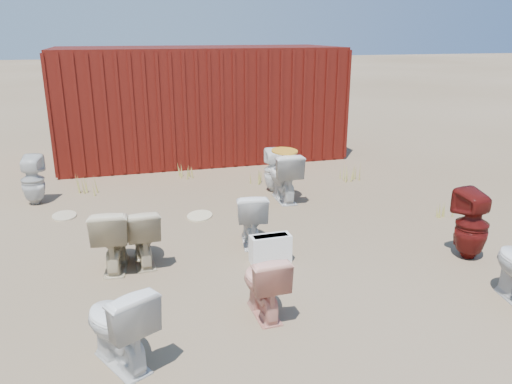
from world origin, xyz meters
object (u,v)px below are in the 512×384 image
object	(u,v)px
toilet_back_a	(33,180)
toilet_back_e	(274,170)
loose_tank	(270,249)
shipping_container	(200,103)
toilet_back_yellowlid	(284,176)
toilet_front_maroon	(472,225)
toilet_front_pink	(264,283)
toilet_front_c	(251,218)
toilet_front_a	(118,325)
toilet_back_beige_left	(113,237)
toilet_back_beige_right	(142,235)

from	to	relation	value
toilet_back_a	toilet_back_e	size ratio (longest dim) A/B	1.07
toilet_back_a	loose_tank	bearing A→B (deg)	144.68
shipping_container	loose_tank	xyz separation A→B (m)	(-0.13, -5.71, -1.02)
toilet_back_yellowlid	toilet_front_maroon	bearing A→B (deg)	120.02
toilet_back_a	toilet_front_pink	bearing A→B (deg)	132.23
toilet_front_c	toilet_front_maroon	bearing A→B (deg)	164.20
toilet_back_yellowlid	loose_tank	size ratio (longest dim) A/B	1.67
toilet_front_a	toilet_front_maroon	world-z (taller)	toilet_front_maroon
toilet_front_pink	toilet_front_c	distance (m)	1.77
loose_tank	toilet_back_beige_left	bearing A→B (deg)	167.68
toilet_back_a	toilet_back_beige_left	world-z (taller)	toilet_back_a
toilet_back_yellowlid	toilet_back_a	bearing A→B (deg)	-11.54
toilet_front_a	toilet_back_beige_left	bearing A→B (deg)	-117.31
shipping_container	toilet_front_a	xyz separation A→B (m)	(-1.95, -7.26, -0.82)
shipping_container	toilet_front_maroon	xyz separation A→B (m)	(2.30, -6.27, -0.76)
toilet_front_a	toilet_back_beige_right	bearing A→B (deg)	-127.14
toilet_front_c	toilet_front_pink	bearing A→B (deg)	88.26
toilet_front_a	toilet_front_c	distance (m)	2.78
toilet_front_c	toilet_back_a	distance (m)	3.92
toilet_back_a	toilet_front_c	bearing A→B (deg)	150.28
toilet_back_a	toilet_back_e	bearing A→B (deg)	-175.51
toilet_back_a	toilet_back_beige_left	xyz separation A→B (m)	(1.24, -2.77, -0.01)
toilet_front_c	loose_tank	bearing A→B (deg)	106.64
shipping_container	toilet_back_a	world-z (taller)	shipping_container
shipping_container	toilet_front_pink	xyz separation A→B (m)	(-0.55, -6.83, -0.86)
toilet_back_e	loose_tank	size ratio (longest dim) A/B	1.52
shipping_container	loose_tank	size ratio (longest dim) A/B	12.00
shipping_container	toilet_front_pink	size ratio (longest dim) A/B	8.81
toilet_back_beige_left	toilet_back_a	bearing A→B (deg)	-58.80
shipping_container	toilet_back_beige_right	bearing A→B (deg)	-107.11
toilet_front_maroon	toilet_back_beige_right	bearing A→B (deg)	-20.77
shipping_container	toilet_front_c	distance (m)	5.16
toilet_front_maroon	toilet_back_a	xyz separation A→B (m)	(-5.52, 3.69, -0.04)
toilet_back_e	toilet_back_beige_left	bearing A→B (deg)	49.86
toilet_back_beige_right	toilet_front_pink	bearing A→B (deg)	123.13
toilet_back_a	loose_tank	size ratio (longest dim) A/B	1.62
toilet_back_beige_right	toilet_back_e	world-z (taller)	toilet_back_e
toilet_front_maroon	toilet_back_beige_left	distance (m)	4.37
toilet_back_a	shipping_container	bearing A→B (deg)	-131.12
toilet_back_a	toilet_back_yellowlid	distance (m)	4.11
shipping_container	toilet_back_a	bearing A→B (deg)	-141.27
toilet_front_a	toilet_back_beige_right	xyz separation A→B (m)	(0.31, 1.95, -0.02)
toilet_front_a	toilet_front_maroon	xyz separation A→B (m)	(4.25, 0.99, 0.06)
toilet_back_a	toilet_back_e	distance (m)	4.02
toilet_front_pink	toilet_front_a	bearing A→B (deg)	15.03
toilet_back_e	loose_tank	world-z (taller)	toilet_back_e
loose_tank	toilet_front_pink	bearing A→B (deg)	-111.79
toilet_front_pink	toilet_front_maroon	xyz separation A→B (m)	(2.85, 0.56, 0.10)
toilet_front_c	loose_tank	distance (m)	0.66
shipping_container	toilet_back_beige_left	world-z (taller)	shipping_container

